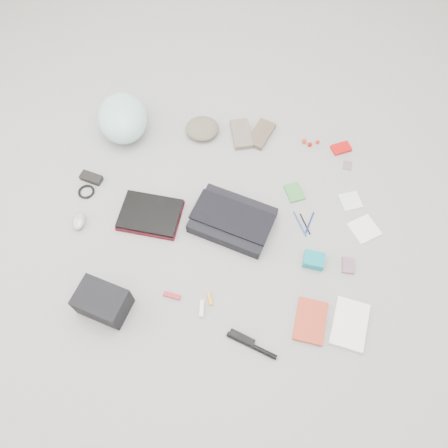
{
  "coord_description": "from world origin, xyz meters",
  "views": [
    {
      "loc": [
        0.05,
        -1.01,
        1.97
      ],
      "look_at": [
        0.0,
        0.0,
        0.05
      ],
      "focal_mm": 35.0,
      "sensor_mm": 36.0,
      "label": 1
    }
  ],
  "objects_px": {
    "laptop": "(150,213)",
    "book_red": "(310,321)",
    "messenger_bag": "(232,220)",
    "bike_helmet": "(123,118)",
    "accordion_wallet": "(314,260)",
    "camera_bag": "(103,302)"
  },
  "relations": [
    {
      "from": "messenger_bag",
      "to": "laptop",
      "type": "distance_m",
      "value": 0.42
    },
    {
      "from": "laptop",
      "to": "accordion_wallet",
      "type": "height_order",
      "value": "accordion_wallet"
    },
    {
      "from": "bike_helmet",
      "to": "book_red",
      "type": "xyz_separation_m",
      "value": [
        1.01,
        -1.07,
        -0.09
      ]
    },
    {
      "from": "bike_helmet",
      "to": "camera_bag",
      "type": "bearing_deg",
      "value": -100.85
    },
    {
      "from": "laptop",
      "to": "camera_bag",
      "type": "xyz_separation_m",
      "value": [
        -0.15,
        -0.49,
        0.04
      ]
    },
    {
      "from": "bike_helmet",
      "to": "messenger_bag",
      "type": "bearing_deg",
      "value": -56.96
    },
    {
      "from": "laptop",
      "to": "camera_bag",
      "type": "relative_size",
      "value": 1.36
    },
    {
      "from": "camera_bag",
      "to": "accordion_wallet",
      "type": "xyz_separation_m",
      "value": [
        0.97,
        0.27,
        -0.05
      ]
    },
    {
      "from": "laptop",
      "to": "book_red",
      "type": "height_order",
      "value": "laptop"
    },
    {
      "from": "messenger_bag",
      "to": "laptop",
      "type": "height_order",
      "value": "messenger_bag"
    },
    {
      "from": "messenger_bag",
      "to": "book_red",
      "type": "bearing_deg",
      "value": -32.16
    },
    {
      "from": "bike_helmet",
      "to": "book_red",
      "type": "bearing_deg",
      "value": -61.24
    },
    {
      "from": "laptop",
      "to": "bike_helmet",
      "type": "xyz_separation_m",
      "value": [
        -0.21,
        0.56,
        0.07
      ]
    },
    {
      "from": "book_red",
      "to": "accordion_wallet",
      "type": "xyz_separation_m",
      "value": [
        0.03,
        0.3,
        0.01
      ]
    },
    {
      "from": "camera_bag",
      "to": "messenger_bag",
      "type": "bearing_deg",
      "value": 58.71
    },
    {
      "from": "messenger_bag",
      "to": "bike_helmet",
      "type": "bearing_deg",
      "value": 158.09
    },
    {
      "from": "camera_bag",
      "to": "accordion_wallet",
      "type": "height_order",
      "value": "camera_bag"
    },
    {
      "from": "book_red",
      "to": "camera_bag",
      "type": "bearing_deg",
      "value": -170.5
    },
    {
      "from": "messenger_bag",
      "to": "book_red",
      "type": "relative_size",
      "value": 1.93
    },
    {
      "from": "messenger_bag",
      "to": "bike_helmet",
      "type": "xyz_separation_m",
      "value": [
        -0.63,
        0.58,
        0.07
      ]
    },
    {
      "from": "laptop",
      "to": "book_red",
      "type": "relative_size",
      "value": 1.49
    },
    {
      "from": "messenger_bag",
      "to": "bike_helmet",
      "type": "height_order",
      "value": "bike_helmet"
    }
  ]
}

